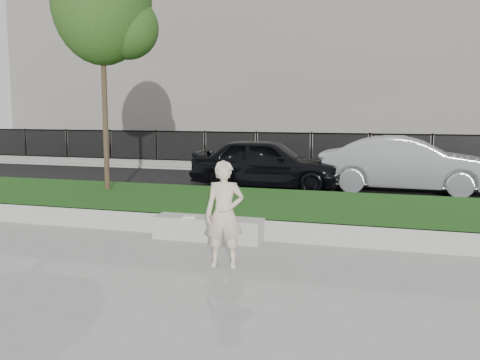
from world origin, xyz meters
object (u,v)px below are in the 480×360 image
(man, at_px, (224,214))
(young_tree, at_px, (106,4))
(stone_bench, at_px, (208,229))
(car_silver, at_px, (407,165))
(book, at_px, (189,217))
(car_dark, at_px, (267,163))

(man, bearing_deg, young_tree, 125.38)
(man, distance_m, young_tree, 7.76)
(stone_bench, relative_size, car_silver, 0.42)
(car_silver, bearing_deg, stone_bench, 153.82)
(stone_bench, bearing_deg, car_silver, 62.94)
(stone_bench, xyz_separation_m, young_tree, (-3.81, 2.93, 4.87))
(stone_bench, bearing_deg, young_tree, 142.39)
(stone_bench, bearing_deg, book, -158.26)
(book, distance_m, car_dark, 6.72)
(young_tree, xyz_separation_m, car_dark, (3.28, 3.64, -4.26))
(man, distance_m, book, 1.91)
(car_silver, bearing_deg, car_dark, 97.36)
(car_dark, distance_m, car_silver, 4.15)
(stone_bench, distance_m, book, 0.42)
(stone_bench, xyz_separation_m, man, (0.86, -1.57, 0.62))
(young_tree, bearing_deg, book, -41.39)
(book, relative_size, young_tree, 0.04)
(young_tree, height_order, car_silver, young_tree)
(stone_bench, height_order, young_tree, young_tree)
(car_dark, bearing_deg, man, -171.98)
(young_tree, bearing_deg, car_dark, 47.97)
(book, bearing_deg, young_tree, 125.48)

